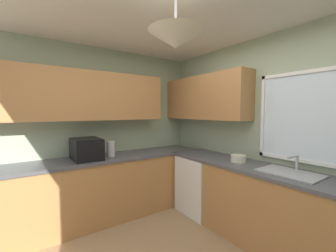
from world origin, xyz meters
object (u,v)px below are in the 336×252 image
(bowl, at_px, (238,158))
(microwave, at_px, (86,149))
(dishwasher, at_px, (202,184))
(sink_assembly, at_px, (290,173))
(kettle, at_px, (111,149))

(bowl, bearing_deg, microwave, -129.37)
(dishwasher, distance_m, microwave, 1.81)
(sink_assembly, relative_size, bowl, 3.01)
(kettle, distance_m, bowl, 1.80)
(kettle, bearing_deg, dishwasher, 62.42)
(dishwasher, bearing_deg, bowl, 2.65)
(microwave, distance_m, bowl, 2.07)
(kettle, xyz_separation_m, bowl, (1.29, 1.26, -0.07))
(microwave, height_order, kettle, microwave)
(dishwasher, xyz_separation_m, bowl, (0.65, 0.03, 0.53))
(microwave, bearing_deg, dishwasher, 67.14)
(sink_assembly, xyz_separation_m, bowl, (-0.65, -0.01, 0.03))
(dishwasher, bearing_deg, microwave, -112.86)
(bowl, bearing_deg, dishwasher, -177.35)
(sink_assembly, height_order, bowl, sink_assembly)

